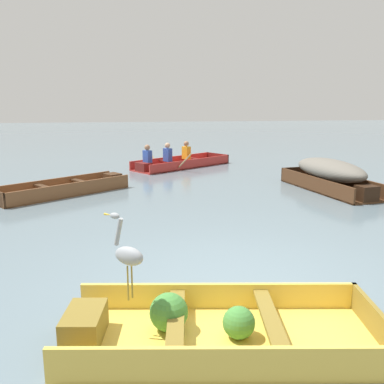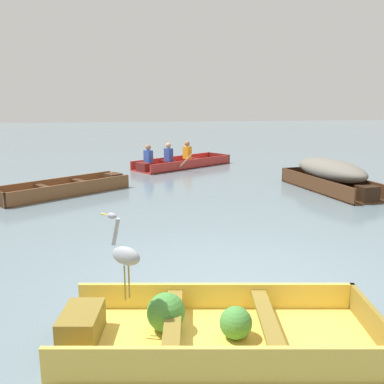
{
  "view_description": "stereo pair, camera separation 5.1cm",
  "coord_description": "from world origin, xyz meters",
  "views": [
    {
      "loc": [
        -1.35,
        -5.01,
        2.32
      ],
      "look_at": [
        0.03,
        3.92,
        0.35
      ],
      "focal_mm": 40.0,
      "sensor_mm": 36.0,
      "label": 1
    },
    {
      "loc": [
        -1.3,
        -5.01,
        2.32
      ],
      "look_at": [
        0.03,
        3.92,
        0.35
      ],
      "focal_mm": 40.0,
      "sensor_mm": 36.0,
      "label": 2
    }
  ],
  "objects": [
    {
      "name": "dinghy_yellow_foreground",
      "position": [
        -0.65,
        -1.28,
        0.13
      ],
      "size": [
        3.2,
        1.72,
        0.43
      ],
      "color": "#E5BC47",
      "rests_on": "ground"
    },
    {
      "name": "rowboat_red_with_crew",
      "position": [
        0.35,
        9.54,
        0.18
      ],
      "size": [
        3.65,
        3.0,
        0.88
      ],
      "color": "#AD2D28",
      "rests_on": "ground"
    },
    {
      "name": "ground_plane",
      "position": [
        0.0,
        0.0,
        0.0
      ],
      "size": [
        80.0,
        80.0,
        0.0
      ],
      "primitive_type": "plane",
      "color": "slate"
    },
    {
      "name": "heron_on_dinghy",
      "position": [
        -1.37,
        -1.14,
        0.89
      ],
      "size": [
        0.4,
        0.35,
        0.84
      ],
      "color": "olive",
      "rests_on": "dinghy_yellow_foreground"
    },
    {
      "name": "skiff_dark_varnish_mid_moored",
      "position": [
        3.81,
        5.12,
        0.46
      ],
      "size": [
        1.53,
        3.22,
        0.82
      ],
      "color": "#4C2D19",
      "rests_on": "ground"
    },
    {
      "name": "skiff_wooden_brown_near_moored",
      "position": [
        -2.82,
        5.82,
        0.12
      ],
      "size": [
        3.2,
        2.69,
        0.34
      ],
      "color": "brown",
      "rests_on": "ground"
    }
  ]
}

